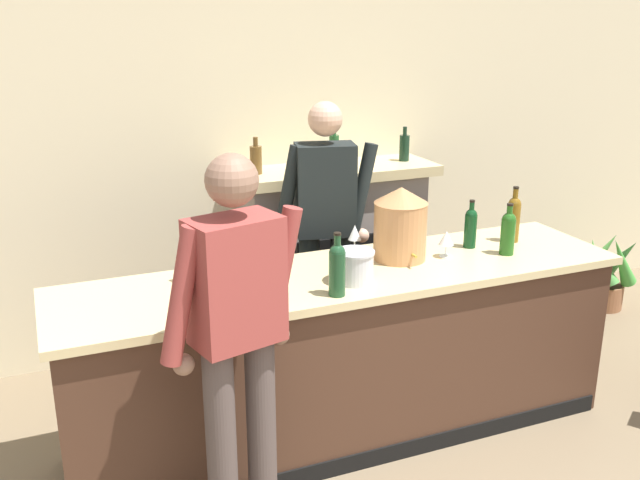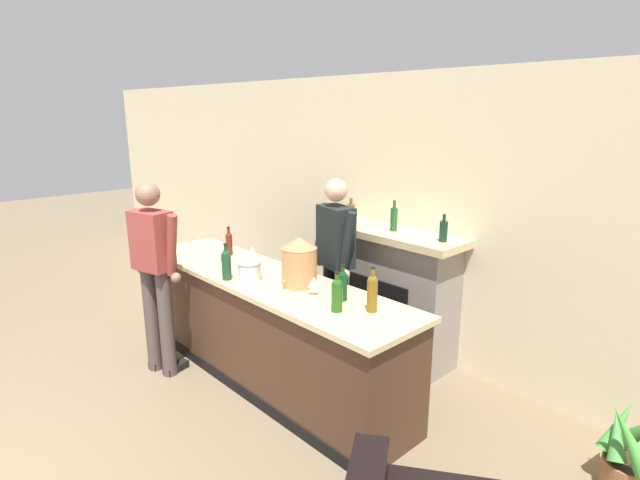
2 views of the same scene
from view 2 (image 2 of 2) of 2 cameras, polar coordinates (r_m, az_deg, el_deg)
The scene contains 17 objects.
wall_back_panel at distance 5.38m, azimuth 5.17°, elevation 3.62°, with size 12.00×0.07×2.75m.
bar_counter at distance 4.57m, azimuth -6.11°, elevation -10.05°, with size 3.10×0.76×0.98m.
fireplace_stone at distance 5.00m, azimuth 8.24°, elevation -5.97°, with size 1.44×0.52×1.58m.
potted_plant_corner at distance 3.99m, azimuth 32.01°, elevation -19.84°, with size 0.42×0.43×0.66m.
person_customer at distance 4.72m, azimuth -18.35°, elevation -3.32°, with size 0.64×0.37×1.80m.
person_bartender at distance 4.69m, azimuth 1.73°, elevation -2.68°, with size 0.65×0.37×1.80m.
copper_dispenser at distance 4.10m, azimuth -2.39°, elevation -2.46°, with size 0.30×0.34×0.41m.
ice_bucket_steel at distance 4.30m, azimuth -8.05°, elevation -3.52°, with size 0.20×0.20×0.17m.
wine_bottle_riesling_slim at distance 4.34m, azimuth -10.66°, elevation -2.63°, with size 0.08×0.08×0.32m.
wine_bottle_rose_blush at distance 3.81m, azimuth 2.61°, elevation -5.07°, with size 0.07×0.07×0.29m.
wine_bottle_burgundy_dark at distance 3.60m, azimuth 1.96°, elevation -6.13°, with size 0.08×0.08×0.30m.
wine_bottle_merlot_tall at distance 5.07m, azimuth -10.36°, elevation -0.28°, with size 0.07×0.07×0.29m.
wine_bottle_port_short at distance 3.61m, azimuth 5.99°, elevation -5.89°, with size 0.08×0.08×0.34m.
wine_glass_front_right at distance 4.39m, azimuth -2.14°, elevation -2.57°, with size 0.07×0.07×0.17m.
wine_glass_near_bucket at distance 3.91m, azimuth -0.72°, elevation -4.90°, with size 0.09×0.09×0.15m.
wine_glass_mid_counter at distance 4.84m, azimuth -11.28°, elevation -1.07°, with size 0.08×0.08×0.17m.
wine_glass_by_dispenser at distance 4.75m, azimuth -7.77°, elevation -1.31°, with size 0.08×0.08×0.17m.
Camera 2 is at (3.50, 0.05, 2.40)m, focal length 28.00 mm.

